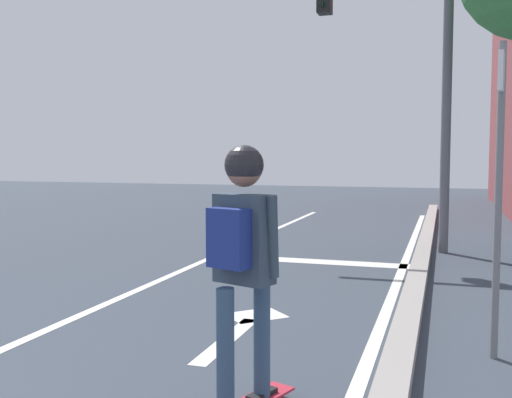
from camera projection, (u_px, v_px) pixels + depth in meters
lane_line_center at (152, 284)px, 7.67m from camera, size 0.12×20.00×0.01m
lane_line_curbside at (390, 301)px, 6.76m from camera, size 0.12×20.00×0.01m
stop_bar at (309, 261)px, 9.30m from camera, size 3.16×0.40×0.01m
lane_arrow_stem at (227, 340)px, 5.35m from camera, size 0.16×1.40×0.01m
lane_arrow_head at (256, 315)px, 6.16m from camera, size 0.71×0.71×0.01m
curb_strip at (413, 297)px, 6.68m from camera, size 0.24×24.00×0.14m
skater at (242, 243)px, 3.68m from camera, size 0.44×0.61×1.64m
traffic_signal_mast at (392, 47)px, 10.14m from camera, size 4.23×0.34×5.18m
street_sign_post at (500, 156)px, 4.76m from camera, size 0.10×0.44×2.55m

